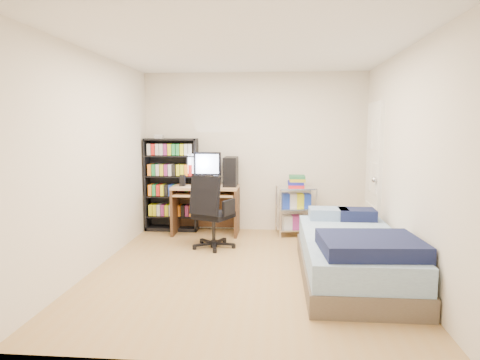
# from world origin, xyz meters

# --- Properties ---
(room) EXTENTS (3.58, 4.08, 2.58)m
(room) POSITION_xyz_m (0.00, 0.00, 1.25)
(room) COLOR #A78453
(room) RESTS_ON ground
(media_shelf) EXTENTS (0.83, 0.28, 1.53)m
(media_shelf) POSITION_xyz_m (-1.31, 1.84, 0.76)
(media_shelf) COLOR black
(media_shelf) RESTS_ON room
(computer_desk) EXTENTS (1.00, 0.58, 1.27)m
(computer_desk) POSITION_xyz_m (-0.63, 1.71, 0.68)
(computer_desk) COLOR tan
(computer_desk) RESTS_ON room
(office_chair) EXTENTS (0.80, 0.80, 1.01)m
(office_chair) POSITION_xyz_m (-0.52, 0.88, 0.32)
(office_chair) COLOR black
(office_chair) RESTS_ON room
(wire_cart) EXTENTS (0.62, 0.49, 0.91)m
(wire_cart) POSITION_xyz_m (0.66, 1.69, 0.60)
(wire_cart) COLOR silver
(wire_cart) RESTS_ON room
(bed) EXTENTS (1.08, 2.16, 0.62)m
(bed) POSITION_xyz_m (1.19, -0.20, 0.27)
(bed) COLOR brown
(bed) RESTS_ON room
(door) EXTENTS (0.12, 0.80, 2.00)m
(door) POSITION_xyz_m (1.72, 1.35, 1.00)
(door) COLOR white
(door) RESTS_ON room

